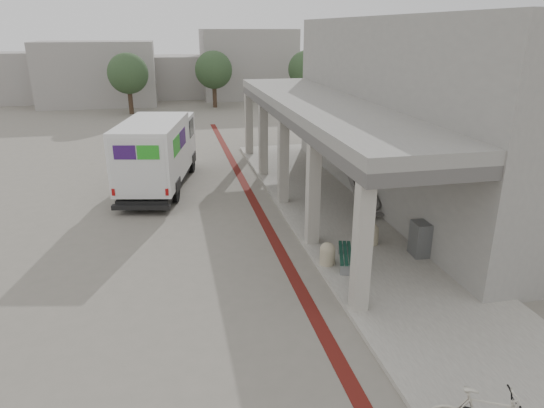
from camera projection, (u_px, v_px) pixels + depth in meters
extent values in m
plane|color=slate|center=(250.00, 258.00, 14.77)|extent=(120.00, 120.00, 0.00)
cube|color=#541510|center=(269.00, 230.00, 16.80)|extent=(0.35, 40.00, 0.01)
cube|color=gray|center=(373.00, 244.00, 15.54)|extent=(4.40, 28.00, 0.12)
cube|color=gray|center=(413.00, 111.00, 19.16)|extent=(4.30, 17.00, 7.00)
cube|color=#54514F|center=(322.00, 114.00, 18.42)|extent=(3.40, 16.90, 0.35)
cube|color=gray|center=(322.00, 105.00, 18.30)|extent=(3.40, 16.90, 0.35)
cube|color=gray|center=(98.00, 73.00, 43.48)|extent=(10.00, 6.00, 5.50)
cube|color=gray|center=(176.00, 76.00, 48.79)|extent=(8.00, 6.00, 4.00)
cube|color=gray|center=(248.00, 64.00, 47.91)|extent=(9.00, 6.00, 6.50)
cube|color=gray|center=(35.00, 77.00, 45.22)|extent=(7.00, 5.00, 4.50)
cylinder|color=#38281C|center=(130.00, 99.00, 39.09)|extent=(0.36, 0.36, 2.40)
sphere|color=#2B4126|center=(128.00, 73.00, 38.41)|extent=(3.20, 3.20, 3.20)
cylinder|color=#38281C|center=(215.00, 93.00, 42.31)|extent=(0.36, 0.36, 2.40)
sphere|color=#2B4126|center=(214.00, 70.00, 41.63)|extent=(3.20, 3.20, 3.20)
cylinder|color=#38281C|center=(306.00, 92.00, 42.97)|extent=(0.36, 0.36, 2.40)
sphere|color=#2B4126|center=(306.00, 69.00, 42.29)|extent=(3.20, 3.20, 3.20)
cube|color=black|center=(160.00, 179.00, 21.15)|extent=(3.28, 6.84, 0.28)
cube|color=silver|center=(153.00, 151.00, 19.86)|extent=(3.21, 5.25, 2.44)
cube|color=silver|center=(169.00, 138.00, 22.95)|extent=(2.57, 2.21, 2.16)
cube|color=silver|center=(174.00, 149.00, 24.15)|extent=(2.14, 0.97, 0.75)
cube|color=black|center=(171.00, 124.00, 23.48)|extent=(2.12, 0.87, 0.99)
cube|color=black|center=(141.00, 207.00, 17.99)|extent=(2.16, 0.67, 0.17)
cube|color=#341359|center=(129.00, 138.00, 20.32)|extent=(0.29, 1.29, 0.70)
cube|color=green|center=(119.00, 145.00, 19.00)|extent=(0.29, 1.29, 0.70)
cube|color=#341359|center=(124.00, 152.00, 17.34)|extent=(0.79, 0.19, 0.52)
cube|color=green|center=(148.00, 152.00, 17.34)|extent=(0.79, 0.19, 0.52)
cylinder|color=black|center=(150.00, 163.00, 23.42)|extent=(0.43, 0.88, 0.85)
cylinder|color=black|center=(191.00, 163.00, 23.44)|extent=(0.43, 0.88, 0.85)
cylinder|color=black|center=(126.00, 192.00, 19.36)|extent=(0.43, 0.88, 0.85)
cylinder|color=black|center=(175.00, 192.00, 19.37)|extent=(0.43, 0.88, 0.85)
cube|color=gray|center=(346.00, 270.00, 13.43)|extent=(0.35, 0.17, 0.34)
cube|color=gray|center=(344.00, 249.00, 14.68)|extent=(0.35, 0.17, 0.34)
cube|color=#13392C|center=(341.00, 253.00, 14.00)|extent=(0.58, 1.57, 0.04)
cube|color=#13392C|center=(346.00, 253.00, 13.99)|extent=(0.58, 1.57, 0.04)
cube|color=#13392C|center=(350.00, 253.00, 13.98)|extent=(0.58, 1.57, 0.04)
cylinder|color=tan|center=(371.00, 237.00, 15.39)|extent=(0.46, 0.46, 0.46)
sphere|color=tan|center=(372.00, 230.00, 15.31)|extent=(0.46, 0.46, 0.46)
cylinder|color=tan|center=(327.00, 257.00, 14.06)|extent=(0.45, 0.45, 0.45)
sphere|color=tan|center=(328.00, 250.00, 13.98)|extent=(0.45, 0.45, 0.45)
cube|color=slate|center=(420.00, 239.00, 14.51)|extent=(0.51, 0.66, 1.05)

